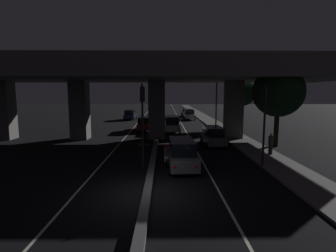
% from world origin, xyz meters
% --- Properties ---
extents(ground_plane, '(200.00, 200.00, 0.00)m').
position_xyz_m(ground_plane, '(0.00, 0.00, 0.00)').
color(ground_plane, black).
extents(lane_line_left_inner, '(0.12, 126.00, 0.00)m').
position_xyz_m(lane_line_left_inner, '(-3.54, 35.00, 0.00)').
color(lane_line_left_inner, beige).
rests_on(lane_line_left_inner, ground_plane).
extents(lane_line_right_inner, '(0.12, 126.00, 0.00)m').
position_xyz_m(lane_line_right_inner, '(3.54, 35.00, 0.00)').
color(lane_line_right_inner, beige).
rests_on(lane_line_right_inner, ground_plane).
extents(median_divider, '(0.39, 126.00, 0.32)m').
position_xyz_m(median_divider, '(0.00, 35.00, 0.16)').
color(median_divider, '#4C4C51').
rests_on(median_divider, ground_plane).
extents(sidewalk_right, '(2.78, 126.00, 0.13)m').
position_xyz_m(sidewalk_right, '(8.56, 28.00, 0.06)').
color(sidewalk_right, '#5B5956').
rests_on(sidewalk_right, ground_plane).
extents(elevated_overpass, '(39.81, 13.14, 9.10)m').
position_xyz_m(elevated_overpass, '(-0.26, 15.44, 6.94)').
color(elevated_overpass, '#5B5956').
rests_on(elevated_overpass, ground_plane).
extents(traffic_light_left_of_median, '(0.30, 0.49, 5.47)m').
position_xyz_m(traffic_light_left_of_median, '(-0.60, 4.53, 3.71)').
color(traffic_light_left_of_median, black).
rests_on(traffic_light_left_of_median, ground_plane).
extents(traffic_light_right_of_median, '(0.30, 0.49, 5.40)m').
position_xyz_m(traffic_light_right_of_median, '(7.28, 4.53, 3.67)').
color(traffic_light_right_of_median, black).
rests_on(traffic_light_right_of_median, ground_plane).
extents(street_lamp, '(1.88, 0.32, 7.86)m').
position_xyz_m(street_lamp, '(7.17, 21.04, 4.62)').
color(street_lamp, '#2D2D30').
rests_on(street_lamp, ground_plane).
extents(car_grey_lead, '(2.01, 4.42, 1.87)m').
position_xyz_m(car_grey_lead, '(1.94, 4.34, 0.97)').
color(car_grey_lead, '#515459').
rests_on(car_grey_lead, ground_plane).
extents(car_grey_second, '(1.95, 4.06, 1.77)m').
position_xyz_m(car_grey_second, '(5.31, 11.62, 0.94)').
color(car_grey_second, '#515459').
rests_on(car_grey_second, ground_plane).
extents(car_silver_third, '(2.11, 4.83, 1.96)m').
position_xyz_m(car_silver_third, '(1.84, 20.62, 1.02)').
color(car_silver_third, gray).
rests_on(car_silver_third, ground_plane).
extents(car_grey_fourth, '(1.94, 4.76, 1.46)m').
position_xyz_m(car_grey_fourth, '(1.68, 26.47, 0.77)').
color(car_grey_fourth, '#515459').
rests_on(car_grey_fourth, ground_plane).
extents(car_white_fifth, '(2.00, 4.41, 1.86)m').
position_xyz_m(car_white_fifth, '(5.31, 35.45, 0.99)').
color(car_white_fifth, silver).
rests_on(car_white_fifth, ground_plane).
extents(car_grey_sixth, '(2.05, 4.44, 1.57)m').
position_xyz_m(car_grey_sixth, '(5.33, 41.58, 0.80)').
color(car_grey_sixth, '#515459').
rests_on(car_grey_sixth, ground_plane).
extents(car_dark_red_lead_oncoming, '(1.97, 4.81, 1.80)m').
position_xyz_m(car_dark_red_lead_oncoming, '(-1.78, 21.62, 0.94)').
color(car_dark_red_lead_oncoming, '#591414').
rests_on(car_dark_red_lead_oncoming, ground_plane).
extents(car_dark_blue_second_oncoming, '(2.15, 4.00, 1.81)m').
position_xyz_m(car_dark_blue_second_oncoming, '(-5.43, 35.35, 0.96)').
color(car_dark_blue_second_oncoming, '#141938').
rests_on(car_dark_blue_second_oncoming, ground_plane).
extents(motorcycle_white_filtering_near, '(0.32, 1.94, 1.44)m').
position_xyz_m(motorcycle_white_filtering_near, '(0.93, 5.04, 0.61)').
color(motorcycle_white_filtering_near, black).
rests_on(motorcycle_white_filtering_near, ground_plane).
extents(pedestrian_on_sidewalk, '(0.37, 0.37, 1.63)m').
position_xyz_m(pedestrian_on_sidewalk, '(9.07, 7.60, 0.93)').
color(pedestrian_on_sidewalk, '#2D261E').
rests_on(pedestrian_on_sidewalk, sidewalk_right).
extents(roadside_tree_kerbside_near, '(4.54, 4.54, 7.26)m').
position_xyz_m(roadside_tree_kerbside_near, '(10.99, 11.17, 4.97)').
color(roadside_tree_kerbside_near, '#2D2116').
rests_on(roadside_tree_kerbside_near, ground_plane).
extents(roadside_tree_kerbside_mid, '(4.20, 4.20, 7.20)m').
position_xyz_m(roadside_tree_kerbside_mid, '(11.48, 24.26, 5.08)').
color(roadside_tree_kerbside_mid, '#38281C').
rests_on(roadside_tree_kerbside_mid, ground_plane).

